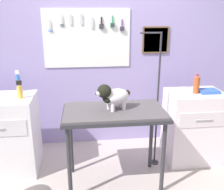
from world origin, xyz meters
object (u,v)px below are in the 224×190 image
counter_left (3,135)px  pump_bottle_white (20,91)px  cabinet_right (193,126)px  dog (113,96)px  grooming_table (114,118)px  grooming_arm (157,107)px  soda_bottle (197,84)px

counter_left → pump_bottle_white: size_ratio=4.59×
cabinet_right → pump_bottle_white: (-2.10, -0.03, 0.56)m
dog → cabinet_right: dog is taller
grooming_table → dog: (-0.02, -0.00, 0.25)m
grooming_arm → pump_bottle_white: 1.60m
grooming_table → cabinet_right: (1.07, 0.38, -0.33)m
dog → cabinet_right: size_ratio=0.42×
grooming_table → soda_bottle: size_ratio=4.55×
grooming_table → counter_left: 1.39m
grooming_table → counter_left: (-1.29, 0.40, -0.32)m
cabinet_right → soda_bottle: (-0.03, -0.03, 0.57)m
cabinet_right → grooming_arm: bearing=-173.1°
dog → cabinet_right: 1.29m
grooming_arm → counter_left: bearing=177.5°
cabinet_right → soda_bottle: 0.57m
counter_left → soda_bottle: 2.40m
grooming_arm → pump_bottle_white: grooming_arm is taller
grooming_table → soda_bottle: bearing=18.4°
pump_bottle_white → soda_bottle: soda_bottle is taller
dog → pump_bottle_white: 1.07m
soda_bottle → counter_left: bearing=178.7°
grooming_table → grooming_arm: bearing=30.1°
pump_bottle_white → soda_bottle: (2.07, -0.01, 0.01)m
counter_left → soda_bottle: bearing=-1.3°
grooming_table → dog: size_ratio=2.79×
cabinet_right → grooming_table: bearing=-160.3°
counter_left → dog: bearing=-17.5°
cabinet_right → soda_bottle: bearing=-127.0°
grooming_table → dog: bearing=-175.1°
grooming_table → grooming_arm: size_ratio=0.66×
pump_bottle_white → cabinet_right: bearing=0.8°
grooming_table → grooming_arm: 0.64m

